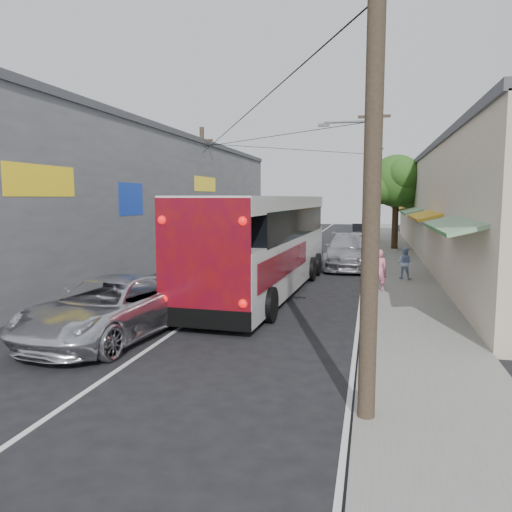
{
  "coord_description": "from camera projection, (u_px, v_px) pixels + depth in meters",
  "views": [
    {
      "loc": [
        5.21,
        -9.98,
        3.67
      ],
      "look_at": [
        1.06,
        7.9,
        1.51
      ],
      "focal_mm": 35.0,
      "sensor_mm": 36.0,
      "label": 1
    }
  ],
  "objects": [
    {
      "name": "ground",
      "position": [
        131.0,
        361.0,
        11.25
      ],
      "size": [
        120.0,
        120.0,
        0.0
      ],
      "primitive_type": "plane",
      "color": "black",
      "rests_on": "ground"
    },
    {
      "name": "sidewalk",
      "position": [
        393.0,
        260.0,
        29.14
      ],
      "size": [
        3.0,
        80.0,
        0.12
      ],
      "primitive_type": "cube",
      "color": "slate",
      "rests_on": "ground"
    },
    {
      "name": "building_right",
      "position": [
        471.0,
        206.0,
        29.7
      ],
      "size": [
        7.09,
        40.0,
        6.25
      ],
      "color": "beige",
      "rests_on": "ground"
    },
    {
      "name": "building_left",
      "position": [
        140.0,
        198.0,
        30.15
      ],
      "size": [
        7.2,
        36.0,
        7.25
      ],
      "color": "gray",
      "rests_on": "ground"
    },
    {
      "name": "utility_poles",
      "position": [
        337.0,
        190.0,
        29.74
      ],
      "size": [
        11.8,
        45.28,
        8.0
      ],
      "color": "#473828",
      "rests_on": "ground"
    },
    {
      "name": "street_tree",
      "position": [
        397.0,
        183.0,
        34.34
      ],
      "size": [
        4.4,
        4.0,
        6.6
      ],
      "color": "#3F2B19",
      "rests_on": "ground"
    },
    {
      "name": "coach_bus",
      "position": [
        265.0,
        243.0,
        19.25
      ],
      "size": [
        3.41,
        13.0,
        3.72
      ],
      "rotation": [
        0.0,
        0.0,
        -0.04
      ],
      "color": "silver",
      "rests_on": "ground"
    },
    {
      "name": "jeepney",
      "position": [
        110.0,
        308.0,
        13.04
      ],
      "size": [
        3.36,
        6.0,
        1.59
      ],
      "primitive_type": "imported",
      "rotation": [
        0.0,
        0.0,
        -0.13
      ],
      "color": "silver",
      "rests_on": "ground"
    },
    {
      "name": "parked_suv",
      "position": [
        349.0,
        251.0,
        26.08
      ],
      "size": [
        2.68,
        6.15,
        1.76
      ],
      "primitive_type": "imported",
      "rotation": [
        0.0,
        0.0,
        0.03
      ],
      "color": "#AAA9B1",
      "rests_on": "ground"
    },
    {
      "name": "parked_car_mid",
      "position": [
        361.0,
        245.0,
        31.22
      ],
      "size": [
        1.97,
        4.17,
        1.38
      ],
      "primitive_type": "imported",
      "rotation": [
        0.0,
        0.0,
        0.09
      ],
      "color": "#242328",
      "rests_on": "ground"
    },
    {
      "name": "parked_car_far",
      "position": [
        362.0,
        233.0,
        40.72
      ],
      "size": [
        1.87,
        4.71,
        1.52
      ],
      "primitive_type": "imported",
      "rotation": [
        0.0,
        0.0,
        0.06
      ],
      "color": "black",
      "rests_on": "ground"
    },
    {
      "name": "pedestrian_near",
      "position": [
        379.0,
        270.0,
        19.06
      ],
      "size": [
        0.64,
        0.48,
        1.59
      ],
      "primitive_type": "imported",
      "rotation": [
        0.0,
        0.0,
        2.96
      ],
      "color": "pink",
      "rests_on": "sidewalk"
    },
    {
      "name": "pedestrian_far",
      "position": [
        404.0,
        263.0,
        21.82
      ],
      "size": [
        0.77,
        0.65,
        1.4
      ],
      "primitive_type": "imported",
      "rotation": [
        0.0,
        0.0,
        2.94
      ],
      "color": "#99B2DF",
      "rests_on": "sidewalk"
    }
  ]
}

